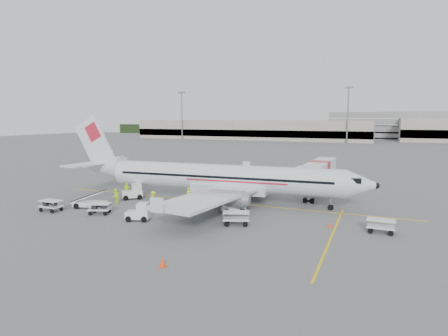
{
  "coord_description": "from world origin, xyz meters",
  "views": [
    {
      "loc": [
        17.31,
        -39.51,
        9.74
      ],
      "look_at": [
        0.0,
        2.0,
        3.8
      ],
      "focal_mm": 30.0,
      "sensor_mm": 36.0,
      "label": 1
    }
  ],
  "objects_px": {
    "aircraft": "(223,160)",
    "tug_mid": "(138,212)",
    "tug_aft": "(132,191)",
    "jet_bridge": "(319,178)",
    "tug_fore": "(233,204)",
    "belt_loader": "(90,196)"
  },
  "relations": [
    {
      "from": "tug_mid",
      "to": "tug_aft",
      "type": "xyz_separation_m",
      "value": [
        -6.45,
        7.83,
        0.07
      ]
    },
    {
      "from": "aircraft",
      "to": "tug_mid",
      "type": "relative_size",
      "value": 16.22
    },
    {
      "from": "tug_aft",
      "to": "belt_loader",
      "type": "bearing_deg",
      "value": -146.26
    },
    {
      "from": "belt_loader",
      "to": "tug_fore",
      "type": "height_order",
      "value": "belt_loader"
    },
    {
      "from": "belt_loader",
      "to": "tug_fore",
      "type": "xyz_separation_m",
      "value": [
        15.28,
        4.07,
        -0.34
      ]
    },
    {
      "from": "jet_bridge",
      "to": "belt_loader",
      "type": "bearing_deg",
      "value": -139.32
    },
    {
      "from": "aircraft",
      "to": "tug_fore",
      "type": "height_order",
      "value": "aircraft"
    },
    {
      "from": "tug_fore",
      "to": "tug_aft",
      "type": "distance_m",
      "value": 13.9
    },
    {
      "from": "belt_loader",
      "to": "tug_mid",
      "type": "relative_size",
      "value": 2.12
    },
    {
      "from": "belt_loader",
      "to": "tug_aft",
      "type": "bearing_deg",
      "value": 60.57
    },
    {
      "from": "belt_loader",
      "to": "tug_mid",
      "type": "bearing_deg",
      "value": -30.91
    },
    {
      "from": "belt_loader",
      "to": "tug_mid",
      "type": "xyz_separation_m",
      "value": [
        7.9,
        -2.29,
        -0.42
      ]
    },
    {
      "from": "jet_bridge",
      "to": "belt_loader",
      "type": "relative_size",
      "value": 3.45
    },
    {
      "from": "jet_bridge",
      "to": "tug_fore",
      "type": "bearing_deg",
      "value": -114.47
    },
    {
      "from": "aircraft",
      "to": "tug_mid",
      "type": "xyz_separation_m",
      "value": [
        -4.45,
        -10.5,
        -4.13
      ]
    },
    {
      "from": "tug_fore",
      "to": "belt_loader",
      "type": "bearing_deg",
      "value": 163.24
    },
    {
      "from": "aircraft",
      "to": "tug_fore",
      "type": "xyz_separation_m",
      "value": [
        2.93,
        -4.14,
        -4.05
      ]
    },
    {
      "from": "tug_mid",
      "to": "tug_aft",
      "type": "distance_m",
      "value": 10.15
    },
    {
      "from": "aircraft",
      "to": "belt_loader",
      "type": "relative_size",
      "value": 7.63
    },
    {
      "from": "aircraft",
      "to": "jet_bridge",
      "type": "bearing_deg",
      "value": 39.93
    },
    {
      "from": "belt_loader",
      "to": "tug_aft",
      "type": "xyz_separation_m",
      "value": [
        1.46,
        5.54,
        -0.35
      ]
    },
    {
      "from": "tug_aft",
      "to": "tug_fore",
      "type": "bearing_deg",
      "value": -47.63
    }
  ]
}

